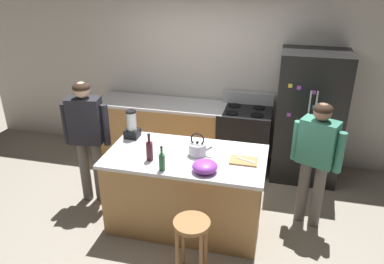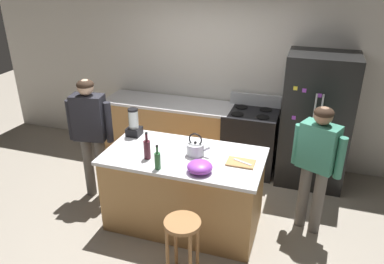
# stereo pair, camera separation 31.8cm
# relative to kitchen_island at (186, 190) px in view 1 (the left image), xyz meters

# --- Properties ---
(ground_plane) EXTENTS (14.00, 14.00, 0.00)m
(ground_plane) POSITION_rel_kitchen_island_xyz_m (0.00, 0.00, -0.47)
(ground_plane) COLOR #9E9384
(back_wall) EXTENTS (8.00, 0.10, 2.70)m
(back_wall) POSITION_rel_kitchen_island_xyz_m (0.00, 1.95, 0.88)
(back_wall) COLOR silver
(back_wall) RESTS_ON ground_plane
(kitchen_island) EXTENTS (1.80, 0.95, 0.94)m
(kitchen_island) POSITION_rel_kitchen_island_xyz_m (0.00, 0.00, 0.00)
(kitchen_island) COLOR #B7844C
(kitchen_island) RESTS_ON ground_plane
(back_counter_run) EXTENTS (2.00, 0.64, 0.94)m
(back_counter_run) POSITION_rel_kitchen_island_xyz_m (-0.80, 1.55, -0.00)
(back_counter_run) COLOR #B7844C
(back_counter_run) RESTS_ON ground_plane
(refrigerator) EXTENTS (0.90, 0.73, 1.86)m
(refrigerator) POSITION_rel_kitchen_island_xyz_m (1.39, 1.50, 0.46)
(refrigerator) COLOR black
(refrigerator) RESTS_ON ground_plane
(stove_range) EXTENTS (0.76, 0.65, 1.12)m
(stove_range) POSITION_rel_kitchen_island_xyz_m (0.51, 1.52, 0.01)
(stove_range) COLOR black
(stove_range) RESTS_ON ground_plane
(person_by_island_left) EXTENTS (0.60, 0.28, 1.63)m
(person_by_island_left) POSITION_rel_kitchen_island_xyz_m (-1.33, 0.20, 0.52)
(person_by_island_left) COLOR #66605B
(person_by_island_left) RESTS_ON ground_plane
(person_by_sink_right) EXTENTS (0.58, 0.36, 1.55)m
(person_by_sink_right) POSITION_rel_kitchen_island_xyz_m (1.43, 0.37, 0.47)
(person_by_sink_right) COLOR #66605B
(person_by_sink_right) RESTS_ON ground_plane
(bar_stool) EXTENTS (0.36, 0.36, 0.67)m
(bar_stool) POSITION_rel_kitchen_island_xyz_m (0.27, -0.81, 0.05)
(bar_stool) COLOR #9E6B3D
(bar_stool) RESTS_ON ground_plane
(blender_appliance) EXTENTS (0.17, 0.17, 0.35)m
(blender_appliance) POSITION_rel_kitchen_island_xyz_m (-0.76, 0.30, 0.62)
(blender_appliance) COLOR black
(blender_appliance) RESTS_ON kitchen_island
(bottle_wine) EXTENTS (0.08, 0.08, 0.32)m
(bottle_wine) POSITION_rel_kitchen_island_xyz_m (-0.35, -0.20, 0.58)
(bottle_wine) COLOR #471923
(bottle_wine) RESTS_ON kitchen_island
(bottle_olive_oil) EXTENTS (0.07, 0.07, 0.28)m
(bottle_olive_oil) POSITION_rel_kitchen_island_xyz_m (-0.16, -0.38, 0.57)
(bottle_olive_oil) COLOR #2D6638
(bottle_olive_oil) RESTS_ON kitchen_island
(mixing_bowl) EXTENTS (0.27, 0.27, 0.12)m
(mixing_bowl) POSITION_rel_kitchen_island_xyz_m (0.28, -0.30, 0.53)
(mixing_bowl) COLOR purple
(mixing_bowl) RESTS_ON kitchen_island
(tea_kettle) EXTENTS (0.28, 0.20, 0.27)m
(tea_kettle) POSITION_rel_kitchen_island_xyz_m (0.13, 0.04, 0.55)
(tea_kettle) COLOR #B7BABF
(tea_kettle) RESTS_ON kitchen_island
(cutting_board) EXTENTS (0.30, 0.20, 0.02)m
(cutting_board) POSITION_rel_kitchen_island_xyz_m (0.65, 0.00, 0.48)
(cutting_board) COLOR #B7844C
(cutting_board) RESTS_ON kitchen_island
(chef_knife) EXTENTS (0.22, 0.11, 0.01)m
(chef_knife) POSITION_rel_kitchen_island_xyz_m (0.67, 0.00, 0.49)
(chef_knife) COLOR #B7BABF
(chef_knife) RESTS_ON cutting_board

